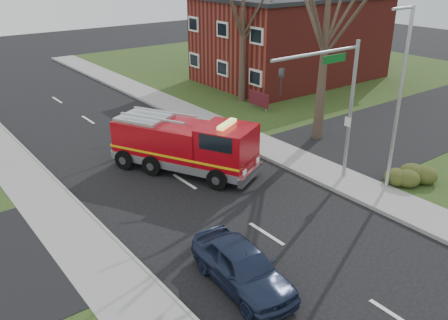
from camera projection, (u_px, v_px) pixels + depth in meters
ground at (266, 234)px, 18.92m from camera, size 120.00×120.00×0.00m
sidewalk_right at (364, 190)px, 22.34m from camera, size 2.40×80.00×0.15m
sidewalk_left at (125, 294)px, 15.44m from camera, size 2.40×80.00×0.15m
brick_building at (292, 38)px, 41.19m from camera, size 15.40×10.40×7.25m
health_center_sign at (259, 99)px, 33.54m from camera, size 0.12×2.00×1.40m
hedge_corner at (419, 172)px, 22.97m from camera, size 2.80×2.00×0.90m
bare_tree_near at (327, 12)px, 25.65m from camera, size 6.00×6.00×12.00m
bare_tree_far at (243, 13)px, 33.43m from camera, size 5.25×5.25×10.50m
traffic_signal_mast at (335, 91)px, 21.05m from camera, size 5.29×0.18×6.80m
streetlight_pole at (399, 97)px, 20.72m from camera, size 1.48×0.16×8.40m
fire_engine at (186, 146)px, 23.99m from camera, size 5.53×7.69×2.96m
parked_car_maroon at (242, 266)px, 15.68m from camera, size 2.18×4.60×1.52m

